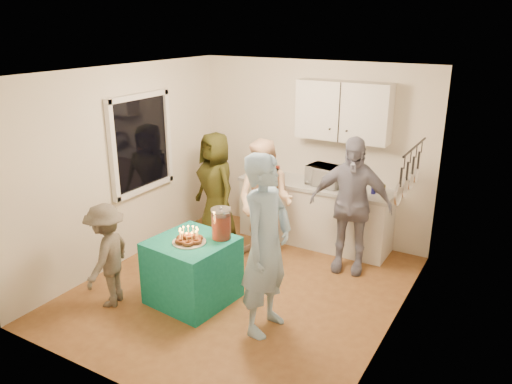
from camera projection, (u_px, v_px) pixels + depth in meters
The scene contains 19 objects.
floor at pixel (242, 288), 6.12m from camera, with size 4.00×4.00×0.00m, color brown.
ceiling at pixel (239, 72), 5.27m from camera, with size 4.00×4.00×0.00m, color white.
back_wall at pixel (312, 151), 7.33m from camera, with size 3.60×3.60×0.00m, color silver.
left_wall at pixel (124, 166), 6.55m from camera, with size 4.00×4.00×0.00m, color silver.
right_wall at pixel (398, 218), 4.84m from camera, with size 4.00×4.00×0.00m, color silver.
window_night at pixel (140, 143), 6.70m from camera, with size 0.04×1.00×1.20m, color black.
counter at pixel (314, 215), 7.27m from camera, with size 2.20×0.58×0.86m, color white.
countertop at pixel (315, 185), 7.13m from camera, with size 2.24×0.62×0.05m, color beige.
upper_cabinet at pixel (343, 111), 6.76m from camera, with size 1.30×0.30×0.80m, color white.
pot_rack at pixel (411, 169), 5.35m from camera, with size 0.12×1.00×0.60m, color black.
microwave at pixel (326, 176), 7.00m from camera, with size 0.50×0.34×0.28m, color white.
party_table at pixel (192, 270), 5.76m from camera, with size 0.85×0.85×0.76m, color #127D6B.
donut_cake at pixel (189, 235), 5.55m from camera, with size 0.38×0.38×0.18m, color #381C0C, non-canonical shape.
punch_jar at pixel (221, 224), 5.64m from camera, with size 0.22×0.22×0.34m, color red.
man_birthday at pixel (266, 246), 5.04m from camera, with size 0.70×0.46×1.92m, color #94BAD8.
woman_back_left at pixel (216, 187), 7.30m from camera, with size 0.79×0.52×1.62m, color #525217.
woman_back_center at pixel (265, 202), 6.61m from camera, with size 0.82×0.63×1.68m, color tan.
woman_back_right at pixel (350, 205), 6.33m from camera, with size 1.05×0.44×1.79m, color #100F34.
child_near_left at pixel (107, 255), 5.61m from camera, with size 0.79×0.45×1.22m, color #4D463D.
Camera 1 is at (2.86, -4.58, 3.12)m, focal length 35.00 mm.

